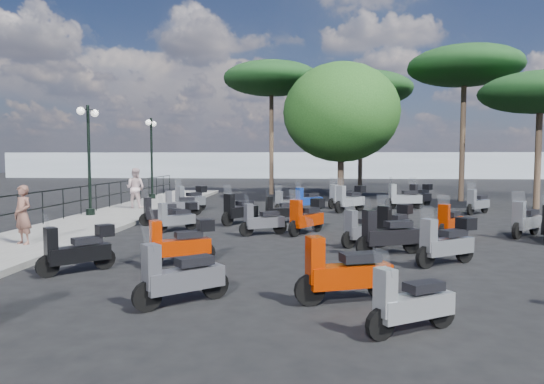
# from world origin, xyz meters

# --- Properties ---
(ground) EXTENTS (120.00, 120.00, 0.00)m
(ground) POSITION_xyz_m (0.00, 0.00, 0.00)
(ground) COLOR black
(ground) RESTS_ON ground
(sidewalk) EXTENTS (3.00, 30.00, 0.15)m
(sidewalk) POSITION_xyz_m (-6.50, 3.00, 0.07)
(sidewalk) COLOR #615F5C
(sidewalk) RESTS_ON ground
(railing) EXTENTS (0.04, 26.04, 1.10)m
(railing) POSITION_xyz_m (-7.80, 2.80, 0.90)
(railing) COLOR black
(railing) RESTS_ON sidewalk
(lamp_post_1) EXTENTS (0.41, 1.23, 4.19)m
(lamp_post_1) POSITION_xyz_m (-7.35, 3.33, 2.54)
(lamp_post_1) COLOR black
(lamp_post_1) RESTS_ON sidewalk
(lamp_post_2) EXTENTS (0.35, 1.28, 4.33)m
(lamp_post_2) POSITION_xyz_m (-7.38, 10.96, 2.62)
(lamp_post_2) COLOR black
(lamp_post_2) RESTS_ON sidewalk
(woman) EXTENTS (0.65, 0.55, 1.51)m
(woman) POSITION_xyz_m (-6.25, -2.94, 0.90)
(woman) COLOR brown
(woman) RESTS_ON sidewalk
(pedestrian_far) EXTENTS (0.96, 0.81, 1.75)m
(pedestrian_far) POSITION_xyz_m (-6.54, 6.03, 1.03)
(pedestrian_far) COLOR #C3A5A7
(pedestrian_far) RESTS_ON sidewalk
(scooter_1) EXTENTS (1.24, 1.20, 1.25)m
(scooter_1) POSITION_xyz_m (-3.70, -5.27, 0.47)
(scooter_1) COLOR black
(scooter_1) RESTS_ON ground
(scooter_2) EXTENTS (1.19, 1.13, 1.19)m
(scooter_2) POSITION_xyz_m (-3.18, 0.38, 0.45)
(scooter_2) COLOR black
(scooter_2) RESTS_ON ground
(scooter_3) EXTENTS (1.39, 0.96, 1.26)m
(scooter_3) POSITION_xyz_m (-4.13, 1.80, 0.44)
(scooter_3) COLOR black
(scooter_3) RESTS_ON ground
(scooter_4) EXTENTS (1.53, 0.87, 1.31)m
(scooter_4) POSITION_xyz_m (-4.14, 4.50, 0.45)
(scooter_4) COLOR black
(scooter_4) RESTS_ON ground
(scooter_5) EXTENTS (1.20, 1.59, 1.46)m
(scooter_5) POSITION_xyz_m (-4.09, 5.98, 0.55)
(scooter_5) COLOR black
(scooter_5) RESTS_ON ground
(scooter_6) EXTENTS (1.33, 1.13, 1.31)m
(scooter_6) POSITION_xyz_m (-1.07, -7.25, 0.45)
(scooter_6) COLOR black
(scooter_6) RESTS_ON ground
(scooter_7) EXTENTS (1.47, 0.98, 1.30)m
(scooter_7) POSITION_xyz_m (-1.81, -4.44, 0.49)
(scooter_7) COLOR black
(scooter_7) RESTS_ON ground
(scooter_8) EXTENTS (1.13, 1.54, 1.40)m
(scooter_8) POSITION_xyz_m (0.94, 0.13, 0.53)
(scooter_8) COLOR black
(scooter_8) RESTS_ON ground
(scooter_9) EXTENTS (1.52, 0.74, 1.26)m
(scooter_9) POSITION_xyz_m (0.05, 2.54, 0.44)
(scooter_9) COLOR black
(scooter_9) RESTS_ON ground
(scooter_10) EXTENTS (1.15, 1.50, 1.42)m
(scooter_10) POSITION_xyz_m (-1.41, 2.15, 0.49)
(scooter_10) COLOR black
(scooter_10) RESTS_ON ground
(scooter_11) EXTENTS (1.35, 1.11, 1.31)m
(scooter_11) POSITION_xyz_m (1.01, 7.01, 0.46)
(scooter_11) COLOR black
(scooter_11) RESTS_ON ground
(scooter_12) EXTENTS (1.70, 0.79, 1.40)m
(scooter_12) POSITION_xyz_m (1.53, -6.94, 0.49)
(scooter_12) COLOR black
(scooter_12) RESTS_ON ground
(scooter_13) EXTENTS (1.70, 0.86, 1.42)m
(scooter_13) POSITION_xyz_m (2.89, -2.97, 0.49)
(scooter_13) COLOR black
(scooter_13) RESTS_ON ground
(scooter_14) EXTENTS (1.31, 1.13, 1.26)m
(scooter_14) POSITION_xyz_m (2.47, -1.79, 0.47)
(scooter_14) COLOR black
(scooter_14) RESTS_ON ground
(scooter_15) EXTENTS (1.41, 0.89, 1.24)m
(scooter_15) POSITION_xyz_m (-0.40, -0.18, 0.43)
(scooter_15) COLOR black
(scooter_15) RESTS_ON ground
(scooter_16) EXTENTS (0.87, 1.35, 1.20)m
(scooter_16) POSITION_xyz_m (0.01, 6.04, 0.42)
(scooter_16) COLOR black
(scooter_16) RESTS_ON ground
(scooter_17) EXTENTS (1.35, 1.33, 1.42)m
(scooter_17) POSITION_xyz_m (2.58, 8.08, 0.49)
(scooter_17) COLOR black
(scooter_17) RESTS_ON ground
(scooter_18) EXTENTS (1.33, 0.86, 1.18)m
(scooter_18) POSITION_xyz_m (2.29, -8.28, 0.41)
(scooter_18) COLOR black
(scooter_18) RESTS_ON ground
(scooter_19) EXTENTS (1.49, 1.05, 1.34)m
(scooter_19) POSITION_xyz_m (3.97, -4.02, 0.50)
(scooter_19) COLOR black
(scooter_19) RESTS_ON ground
(scooter_20) EXTENTS (1.03, 1.37, 1.28)m
(scooter_20) POSITION_xyz_m (5.17, -0.07, 0.44)
(scooter_20) COLOR black
(scooter_20) RESTS_ON ground
(scooter_21) EXTENTS (1.19, 1.45, 1.37)m
(scooter_21) POSITION_xyz_m (3.33, -1.35, 0.52)
(scooter_21) COLOR black
(scooter_21) RESTS_ON ground
(scooter_22) EXTENTS (1.46, 1.43, 1.48)m
(scooter_22) POSITION_xyz_m (2.84, 6.39, 0.56)
(scooter_22) COLOR black
(scooter_22) RESTS_ON ground
(scooter_23) EXTENTS (1.84, 0.66, 1.47)m
(scooter_23) POSITION_xyz_m (5.39, 7.77, 0.51)
(scooter_23) COLOR black
(scooter_23) RESTS_ON ground
(scooter_26) EXTENTS (1.31, 1.30, 1.38)m
(scooter_26) POSITION_xyz_m (7.40, 0.01, 0.48)
(scooter_26) COLOR black
(scooter_26) RESTS_ON ground
(scooter_28) EXTENTS (1.28, 1.25, 1.34)m
(scooter_28) POSITION_xyz_m (8.04, 5.91, 0.47)
(scooter_28) COLOR black
(scooter_28) RESTS_ON ground
(scooter_29) EXTENTS (1.37, 1.40, 1.42)m
(scooter_29) POSITION_xyz_m (6.38, 8.83, 0.54)
(scooter_29) COLOR black
(scooter_29) RESTS_ON ground
(broadleaf_tree) EXTENTS (6.30, 6.30, 7.48)m
(broadleaf_tree) POSITION_xyz_m (2.82, 11.90, 4.79)
(broadleaf_tree) COLOR #38281E
(broadleaf_tree) RESTS_ON ground
(pine_0) EXTENTS (6.57, 6.57, 7.88)m
(pine_0) POSITION_xyz_m (4.43, 17.04, 6.71)
(pine_0) COLOR #38281E
(pine_0) RESTS_ON ground
(pine_1) EXTENTS (5.99, 5.99, 8.29)m
(pine_1) POSITION_xyz_m (9.36, 12.24, 7.21)
(pine_1) COLOR #38281E
(pine_1) RESTS_ON ground
(pine_2) EXTENTS (6.15, 6.15, 8.47)m
(pine_2) POSITION_xyz_m (-1.30, 16.55, 7.37)
(pine_2) COLOR #38281E
(pine_2) RESTS_ON ground
(pine_3) EXTENTS (5.36, 5.36, 6.25)m
(pine_3) POSITION_xyz_m (11.52, 8.32, 5.29)
(pine_3) COLOR #38281E
(pine_3) RESTS_ON ground
(distant_hills) EXTENTS (70.00, 8.00, 3.00)m
(distant_hills) POSITION_xyz_m (0.00, 45.00, 1.50)
(distant_hills) COLOR gray
(distant_hills) RESTS_ON ground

